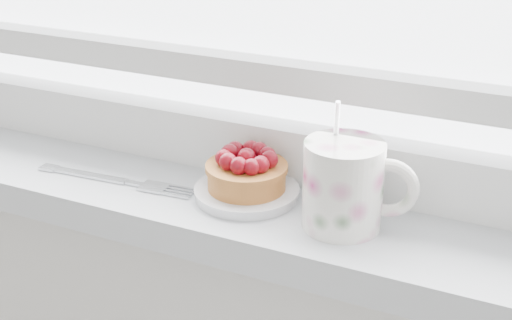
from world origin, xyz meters
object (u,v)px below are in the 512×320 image
Objects in this scene: fork at (113,180)px; saucer at (247,192)px; floral_mug at (346,184)px; raspberry_tart at (247,170)px.

saucer is at bearing 10.82° from fork.
floral_mug reaches higher than saucer.
raspberry_tart reaches higher than saucer.
fork is (-0.17, -0.03, -0.03)m from raspberry_tart.
floral_mug is at bearing -7.64° from saucer.
floral_mug is 0.64× the size of fork.
floral_mug is at bearing 2.94° from fork.
floral_mug is (0.13, -0.02, 0.04)m from saucer.
raspberry_tart is (-0.00, 0.00, 0.03)m from saucer.
fork is at bearing -169.09° from raspberry_tart.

